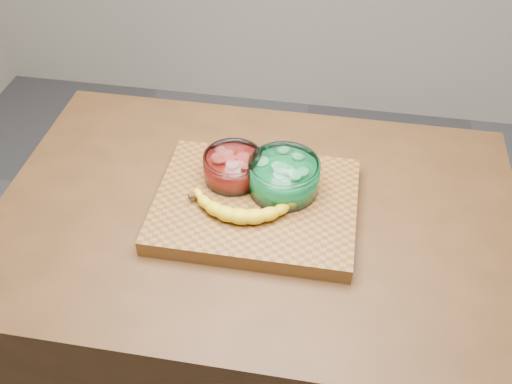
# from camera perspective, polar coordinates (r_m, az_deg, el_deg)

# --- Properties ---
(counter) EXTENTS (1.20, 0.80, 0.90)m
(counter) POSITION_cam_1_polar(r_m,az_deg,el_deg) (1.66, 0.00, -12.89)
(counter) COLOR #482C15
(counter) RESTS_ON ground
(cutting_board) EXTENTS (0.45, 0.35, 0.04)m
(cutting_board) POSITION_cam_1_polar(r_m,az_deg,el_deg) (1.29, 0.00, -1.29)
(cutting_board) COLOR brown
(cutting_board) RESTS_ON counter
(bowl_red) EXTENTS (0.14, 0.14, 0.06)m
(bowl_red) POSITION_cam_1_polar(r_m,az_deg,el_deg) (1.31, -2.31, 2.51)
(bowl_red) COLOR white
(bowl_red) RESTS_ON cutting_board
(bowl_green) EXTENTS (0.16, 0.16, 0.07)m
(bowl_green) POSITION_cam_1_polar(r_m,az_deg,el_deg) (1.28, 2.79, 1.54)
(bowl_green) COLOR white
(bowl_green) RESTS_ON cutting_board
(banana) EXTENTS (0.27, 0.12, 0.04)m
(banana) POSITION_cam_1_polar(r_m,az_deg,el_deg) (1.24, -1.40, -1.45)
(banana) COLOR gold
(banana) RESTS_ON cutting_board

